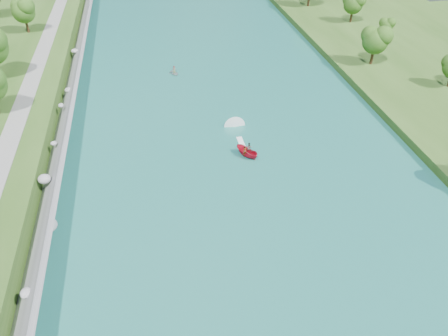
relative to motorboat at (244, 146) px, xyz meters
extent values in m
plane|color=#2D5119|center=(-1.91, -16.40, -0.74)|extent=(260.00, 260.00, 0.00)
cube|color=#1A6250|center=(-1.91, 3.60, -0.69)|extent=(55.00, 240.00, 0.10)
cube|color=slate|center=(-27.76, 3.60, 1.06)|extent=(3.54, 236.00, 4.05)
ellipsoid|color=gray|center=(-27.87, -23.95, 1.79)|extent=(1.10, 1.38, 0.77)
ellipsoid|color=gray|center=(-27.30, -12.79, 0.29)|extent=(1.88, 2.20, 1.25)
ellipsoid|color=gray|center=(-28.43, -5.62, 2.13)|extent=(1.68, 1.55, 1.25)
ellipsoid|color=gray|center=(-28.32, 3.41, 1.89)|extent=(0.96, 0.93, 0.59)
ellipsoid|color=gray|center=(-28.36, 14.60, 2.28)|extent=(0.93, 1.17, 0.64)
ellipsoid|color=gray|center=(-27.95, 22.04, 1.44)|extent=(1.45, 1.34, 0.88)
ellipsoid|color=gray|center=(-27.56, 30.44, 0.76)|extent=(1.51, 1.54, 0.83)
ellipsoid|color=gray|center=(-28.39, 41.11, 1.49)|extent=(1.48, 1.56, 0.86)
cube|color=gray|center=(-34.41, 3.60, 2.81)|extent=(3.00, 200.00, 0.10)
ellipsoid|color=#275015|center=(-39.14, 51.39, 7.26)|extent=(5.41, 5.41, 9.01)
ellipsoid|color=#275015|center=(32.54, 24.09, 5.43)|extent=(5.60, 5.60, 9.34)
ellipsoid|color=#275015|center=(42.53, 37.68, 3.56)|extent=(3.36, 3.36, 5.60)
ellipsoid|color=#275015|center=(39.41, 49.76, 5.06)|extent=(5.16, 5.16, 8.60)
imported|color=#B70E23|center=(-0.02, -1.70, 0.11)|extent=(3.50, 4.04, 1.52)
imported|color=#66605B|center=(-0.42, -2.10, 0.52)|extent=(0.70, 0.59, 1.64)
imported|color=#66605B|center=(0.48, -1.20, 0.52)|extent=(0.81, 0.64, 1.62)
cube|color=white|center=(-0.02, 1.30, -0.61)|extent=(0.90, 5.00, 0.06)
imported|color=#919599|center=(-7.93, 29.88, -0.38)|extent=(2.74, 3.08, 0.53)
imported|color=#66605B|center=(-7.93, 29.88, 0.34)|extent=(0.83, 0.68, 1.46)
camera|label=1|loc=(-13.66, -54.49, 37.62)|focal=35.00mm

